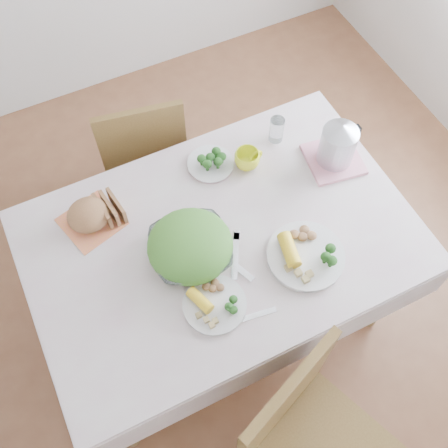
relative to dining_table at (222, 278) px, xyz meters
name	(u,v)px	position (x,y,z in m)	size (l,w,h in m)	color
floor	(222,309)	(0.00, 0.00, -0.38)	(3.60, 3.60, 0.00)	brown
dining_table	(222,278)	(0.00, 0.00, 0.00)	(1.40, 0.90, 0.75)	brown
tablecloth	(222,238)	(0.00, 0.00, 0.38)	(1.50, 1.00, 0.01)	beige
chair_far	(142,145)	(-0.06, 0.80, 0.09)	(0.41, 0.41, 0.91)	brown
salad_bowl	(191,249)	(-0.14, -0.01, 0.42)	(0.30, 0.30, 0.07)	white
dinner_plate_left	(215,305)	(-0.15, -0.24, 0.40)	(0.23, 0.23, 0.02)	white
dinner_plate_right	(305,256)	(0.25, -0.22, 0.40)	(0.30, 0.30, 0.02)	white
broccoli_plate	(211,164)	(0.11, 0.33, 0.40)	(0.20, 0.20, 0.02)	beige
napkin	(92,222)	(-0.43, 0.29, 0.39)	(0.21, 0.21, 0.00)	#EA7E4C
bread_loaf	(88,214)	(-0.43, 0.29, 0.45)	(0.17, 0.16, 0.10)	#8D5D37
yellow_mug	(247,159)	(0.25, 0.27, 0.43)	(0.11, 0.11, 0.08)	#F2FB27
glass_tumbler	(277,129)	(0.43, 0.34, 0.45)	(0.06, 0.06, 0.12)	white
pink_tray	(333,159)	(0.59, 0.13, 0.40)	(0.22, 0.22, 0.02)	pink
electric_kettle	(338,142)	(0.59, 0.13, 0.51)	(0.15, 0.15, 0.21)	#B2B5BA
fork_left	(232,263)	(-0.01, -0.12, 0.39)	(0.02, 0.21, 0.00)	silver
fork_right	(235,256)	(0.01, -0.10, 0.39)	(0.02, 0.20, 0.00)	silver
knife	(253,316)	(-0.04, -0.34, 0.39)	(0.02, 0.18, 0.00)	silver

